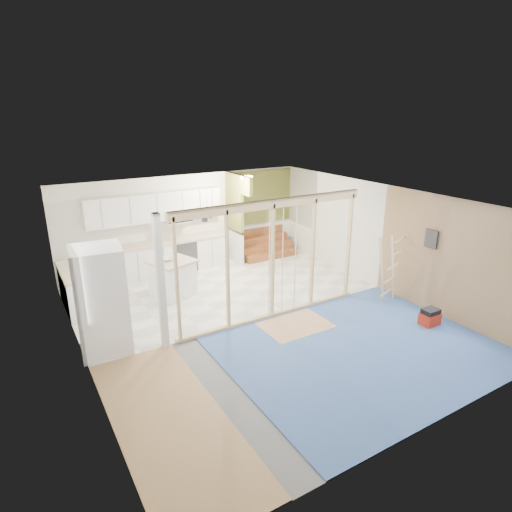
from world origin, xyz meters
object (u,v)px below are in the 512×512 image
island (173,278)px  toolbox (430,317)px  ladder (389,268)px  fridge (102,301)px

island → toolbox: (4.05, -4.17, -0.27)m
toolbox → ladder: (0.09, 1.29, 0.66)m
fridge → ladder: fridge is taller
island → toolbox: 5.82m
toolbox → ladder: size_ratio=0.24×
toolbox → ladder: ladder is taller
island → fridge: bearing=-157.6°
toolbox → island: bearing=134.5°
island → ladder: ladder is taller
fridge → toolbox: fridge is taller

